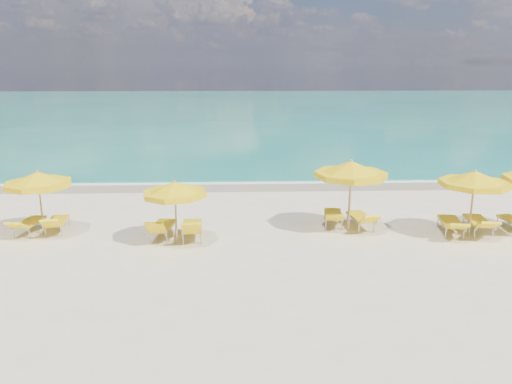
{
  "coord_description": "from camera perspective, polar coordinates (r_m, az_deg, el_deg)",
  "views": [
    {
      "loc": [
        -0.65,
        -16.36,
        5.87
      ],
      "look_at": [
        0.0,
        1.5,
        1.2
      ],
      "focal_mm": 35.0,
      "sensor_mm": 36.0,
      "label": 1
    }
  ],
  "objects": [
    {
      "name": "ocean",
      "position": [
        64.63,
        -1.53,
        9.42
      ],
      "size": [
        120.0,
        80.0,
        0.3
      ],
      "primitive_type": "cube",
      "color": "#157662",
      "rests_on": "ground"
    },
    {
      "name": "lounger_3_left",
      "position": [
        17.46,
        -10.63,
        -4.42
      ],
      "size": [
        0.83,
        1.94,
        0.94
      ],
      "rotation": [
        0.0,
        0.0,
        -0.1
      ],
      "color": "#A5A8AD",
      "rests_on": "ground"
    },
    {
      "name": "umbrella_3",
      "position": [
        16.41,
        -9.28,
        0.27
      ],
      "size": [
        2.48,
        2.48,
        2.17
      ],
      "rotation": [
        0.0,
        0.0,
        -0.17
      ],
      "color": "tan",
      "rests_on": "ground"
    },
    {
      "name": "wet_sand_band",
      "position": [
        24.48,
        -0.51,
        0.77
      ],
      "size": [
        120.0,
        2.6,
        0.01
      ],
      "primitive_type": "cube",
      "color": "tan",
      "rests_on": "ground"
    },
    {
      "name": "umbrella_5",
      "position": [
        18.4,
        23.71,
        1.33
      ],
      "size": [
        2.99,
        2.99,
        2.37
      ],
      "rotation": [
        0.0,
        0.0,
        0.34
      ],
      "color": "tan",
      "rests_on": "ground"
    },
    {
      "name": "lounger_5_left",
      "position": [
        18.86,
        21.37,
        -3.76
      ],
      "size": [
        1.03,
        2.14,
        0.79
      ],
      "rotation": [
        0.0,
        0.0,
        -0.19
      ],
      "color": "#A5A8AD",
      "rests_on": "ground"
    },
    {
      "name": "lounger_5_right",
      "position": [
        19.33,
        24.03,
        -3.59
      ],
      "size": [
        0.94,
        2.12,
        0.82
      ],
      "rotation": [
        0.0,
        0.0,
        -0.14
      ],
      "color": "#A5A8AD",
      "rests_on": "ground"
    },
    {
      "name": "lounger_2_right",
      "position": [
        19.12,
        -21.79,
        -3.61
      ],
      "size": [
        0.81,
        1.87,
        0.81
      ],
      "rotation": [
        0.0,
        0.0,
        0.12
      ],
      "color": "#A5A8AD",
      "rests_on": "ground"
    },
    {
      "name": "whitecap_far",
      "position": [
        41.69,
        9.97,
        6.33
      ],
      "size": [
        18.0,
        0.3,
        0.05
      ],
      "primitive_type": "cube",
      "color": "white",
      "rests_on": "ground"
    },
    {
      "name": "lounger_3_right",
      "position": [
        17.24,
        -7.29,
        -4.52
      ],
      "size": [
        0.79,
        1.97,
        0.94
      ],
      "rotation": [
        0.0,
        0.0,
        0.07
      ],
      "color": "#A5A8AD",
      "rests_on": "ground"
    },
    {
      "name": "umbrella_2",
      "position": [
        18.61,
        -23.65,
        1.28
      ],
      "size": [
        2.5,
        2.5,
        2.3
      ],
      "rotation": [
        0.0,
        0.0,
        -0.1
      ],
      "color": "tan",
      "rests_on": "ground"
    },
    {
      "name": "lounger_2_left",
      "position": [
        19.41,
        -24.47,
        -3.64
      ],
      "size": [
        0.77,
        1.91,
        0.76
      ],
      "rotation": [
        0.0,
        0.0,
        -0.09
      ],
      "color": "#A5A8AD",
      "rests_on": "ground"
    },
    {
      "name": "whitecap_near",
      "position": [
        34.29,
        -11.07,
        4.51
      ],
      "size": [
        14.0,
        0.36,
        0.05
      ],
      "primitive_type": "cube",
      "color": "white",
      "rests_on": "ground"
    },
    {
      "name": "umbrella_4",
      "position": [
        17.72,
        10.8,
        2.48
      ],
      "size": [
        2.88,
        2.88,
        2.6
      ],
      "rotation": [
        0.0,
        0.0,
        -0.13
      ],
      "color": "tan",
      "rests_on": "ground"
    },
    {
      "name": "foam_line",
      "position": [
        25.26,
        -0.56,
        1.2
      ],
      "size": [
        120.0,
        1.2,
        0.03
      ],
      "primitive_type": "cube",
      "color": "white",
      "rests_on": "ground"
    },
    {
      "name": "lounger_4_right",
      "position": [
        18.61,
        11.87,
        -3.32
      ],
      "size": [
        0.85,
        1.94,
        0.82
      ],
      "rotation": [
        0.0,
        0.0,
        0.13
      ],
      "color": "#A5A8AD",
      "rests_on": "ground"
    },
    {
      "name": "ground_plane",
      "position": [
        17.39,
        0.18,
        -5.08
      ],
      "size": [
        120.0,
        120.0,
        0.0
      ],
      "primitive_type": "plane",
      "color": "beige"
    },
    {
      "name": "lounger_4_left",
      "position": [
        18.69,
        8.8,
        -3.09
      ],
      "size": [
        0.89,
        2.01,
        0.79
      ],
      "rotation": [
        0.0,
        0.0,
        -0.14
      ],
      "color": "#A5A8AD",
      "rests_on": "ground"
    }
  ]
}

